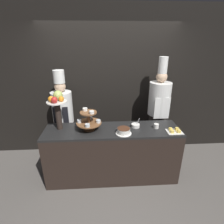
% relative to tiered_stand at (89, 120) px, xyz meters
% --- Properties ---
extents(ground_plane, '(14.00, 14.00, 0.00)m').
position_rel_tiered_stand_xyz_m(ground_plane, '(0.36, -0.29, -1.06)').
color(ground_plane, '#5B5651').
extents(wall_back, '(10.00, 0.06, 2.80)m').
position_rel_tiered_stand_xyz_m(wall_back, '(0.36, 0.90, 0.34)').
color(wall_back, black).
rests_on(wall_back, ground_plane).
extents(buffet_counter, '(2.12, 0.56, 0.90)m').
position_rel_tiered_stand_xyz_m(buffet_counter, '(0.36, -0.01, -0.61)').
color(buffet_counter, black).
rests_on(buffet_counter, ground_plane).
extents(tiered_stand, '(0.38, 0.38, 0.34)m').
position_rel_tiered_stand_xyz_m(tiered_stand, '(0.00, 0.00, 0.00)').
color(tiered_stand, brown).
rests_on(tiered_stand, buffet_counter).
extents(fruit_pedestal, '(0.30, 0.30, 0.60)m').
position_rel_tiered_stand_xyz_m(fruit_pedestal, '(-0.46, 0.08, 0.24)').
color(fruit_pedestal, '#2D231E').
rests_on(fruit_pedestal, buffet_counter).
extents(cake_round, '(0.24, 0.24, 0.09)m').
position_rel_tiered_stand_xyz_m(cake_round, '(0.52, -0.16, -0.12)').
color(cake_round, white).
rests_on(cake_round, buffet_counter).
extents(cup_white, '(0.08, 0.08, 0.07)m').
position_rel_tiered_stand_xyz_m(cup_white, '(1.05, -0.01, -0.12)').
color(cup_white, white).
rests_on(cup_white, buffet_counter).
extents(cake_square_tray, '(0.23, 0.19, 0.05)m').
position_rel_tiered_stand_xyz_m(cake_square_tray, '(1.29, -0.15, -0.14)').
color(cake_square_tray, white).
rests_on(cake_square_tray, buffet_counter).
extents(serving_bowl_far, '(0.13, 0.13, 0.16)m').
position_rel_tiered_stand_xyz_m(serving_bowl_far, '(0.73, 0.04, -0.13)').
color(serving_bowl_far, white).
rests_on(serving_bowl_far, buffet_counter).
extents(chef_left, '(0.36, 0.36, 1.74)m').
position_rel_tiered_stand_xyz_m(chef_left, '(-0.50, 0.52, -0.10)').
color(chef_left, '#28282D').
rests_on(chef_left, ground_plane).
extents(chef_center_left, '(0.39, 0.39, 1.95)m').
position_rel_tiered_stand_xyz_m(chef_center_left, '(1.25, 0.52, -0.02)').
color(chef_center_left, '#38332D').
rests_on(chef_center_left, ground_plane).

